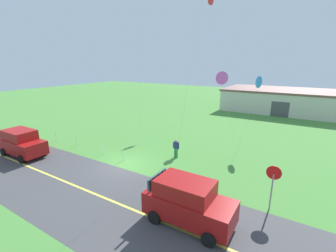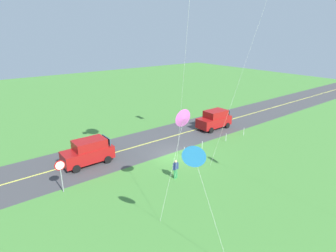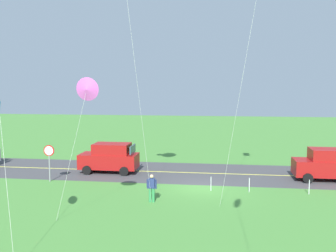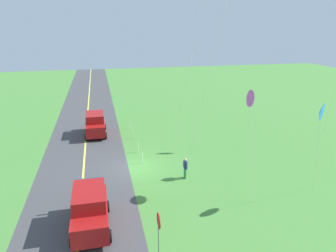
# 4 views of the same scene
# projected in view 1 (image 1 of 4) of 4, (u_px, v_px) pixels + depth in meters

# --- Properties ---
(ground_plane) EXTENTS (120.00, 120.00, 0.10)m
(ground_plane) POSITION_uv_depth(u_px,v_px,m) (124.00, 166.00, 17.88)
(ground_plane) COLOR #478438
(asphalt_road) EXTENTS (120.00, 7.00, 0.00)m
(asphalt_road) POSITION_uv_depth(u_px,v_px,m) (82.00, 188.00, 14.57)
(asphalt_road) COLOR #424244
(asphalt_road) RESTS_ON ground
(road_centre_stripe) EXTENTS (120.00, 0.16, 0.00)m
(road_centre_stripe) POSITION_uv_depth(u_px,v_px,m) (82.00, 188.00, 14.57)
(road_centre_stripe) COLOR #E5E04C
(road_centre_stripe) RESTS_ON asphalt_road
(car_suv_foreground) EXTENTS (4.40, 2.12, 2.24)m
(car_suv_foreground) POSITION_uv_depth(u_px,v_px,m) (188.00, 201.00, 11.25)
(car_suv_foreground) COLOR maroon
(car_suv_foreground) RESTS_ON ground
(car_parked_west_near) EXTENTS (4.40, 2.12, 2.24)m
(car_parked_west_near) POSITION_uv_depth(u_px,v_px,m) (22.00, 143.00, 19.45)
(car_parked_west_near) COLOR maroon
(car_parked_west_near) RESTS_ON ground
(stop_sign) EXTENTS (0.76, 0.08, 2.56)m
(stop_sign) POSITION_uv_depth(u_px,v_px,m) (273.00, 179.00, 12.05)
(stop_sign) COLOR gray
(stop_sign) RESTS_ON ground
(person_adult_near) EXTENTS (0.58, 0.22, 1.60)m
(person_adult_near) POSITION_uv_depth(u_px,v_px,m) (176.00, 148.00, 19.12)
(person_adult_near) COLOR #338C4C
(person_adult_near) RESTS_ON ground
(kite_blue_mid) EXTENTS (2.30, 0.32, 6.97)m
(kite_blue_mid) POSITION_uv_depth(u_px,v_px,m) (222.00, 78.00, 19.39)
(kite_blue_mid) COLOR silver
(kite_blue_mid) RESTS_ON ground
(kite_yellow_high) EXTENTS (1.71, 1.98, 6.50)m
(kite_yellow_high) POSITION_uv_depth(u_px,v_px,m) (258.00, 82.00, 21.14)
(kite_yellow_high) COLOR silver
(kite_yellow_high) RESTS_ON ground
(kite_green_far) EXTENTS (1.11, 2.36, 16.43)m
(kite_green_far) POSITION_uv_depth(u_px,v_px,m) (211.00, 2.00, 31.84)
(kite_green_far) COLOR silver
(kite_green_far) RESTS_ON ground
(warehouse_distant) EXTENTS (18.36, 10.20, 3.50)m
(warehouse_distant) POSITION_uv_depth(u_px,v_px,m) (284.00, 100.00, 37.29)
(warehouse_distant) COLOR beige
(warehouse_distant) RESTS_ON ground
(fence_post_0) EXTENTS (0.05, 0.05, 0.90)m
(fence_post_0) POSITION_uv_depth(u_px,v_px,m) (56.00, 137.00, 23.16)
(fence_post_0) COLOR silver
(fence_post_0) RESTS_ON ground
(fence_post_1) EXTENTS (0.05, 0.05, 0.90)m
(fence_post_1) POSITION_uv_depth(u_px,v_px,m) (76.00, 142.00, 21.63)
(fence_post_1) COLOR silver
(fence_post_1) RESTS_ON ground
(fence_post_2) EXTENTS (0.05, 0.05, 0.90)m
(fence_post_2) POSITION_uv_depth(u_px,v_px,m) (103.00, 150.00, 19.83)
(fence_post_2) COLOR silver
(fence_post_2) RESTS_ON ground
(fence_post_3) EXTENTS (0.05, 0.05, 0.90)m
(fence_post_3) POSITION_uv_depth(u_px,v_px,m) (124.00, 155.00, 18.65)
(fence_post_3) COLOR silver
(fence_post_3) RESTS_ON ground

